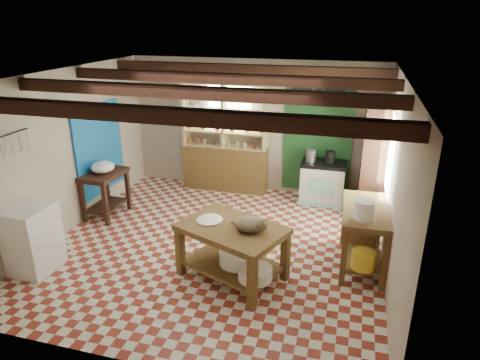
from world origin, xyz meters
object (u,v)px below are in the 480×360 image
(stove, at_px, (323,182))
(prep_table, at_px, (106,194))
(white_cabinet, at_px, (33,239))
(right_counter, at_px, (363,237))
(work_table, at_px, (232,252))
(cat, at_px, (250,224))

(stove, xyz_separation_m, prep_table, (-3.63, -1.62, 0.01))
(white_cabinet, bearing_deg, right_counter, 17.81)
(right_counter, bearing_deg, stove, 107.67)
(work_table, distance_m, right_counter, 1.86)
(work_table, height_order, cat, cat)
(stove, height_order, cat, cat)
(stove, relative_size, white_cabinet, 0.86)
(work_table, distance_m, stove, 3.02)
(white_cabinet, bearing_deg, stove, 44.26)
(work_table, distance_m, prep_table, 2.97)
(work_table, bearing_deg, prep_table, 176.90)
(white_cabinet, height_order, cat, white_cabinet)
(white_cabinet, height_order, right_counter, white_cabinet)
(stove, relative_size, cat, 2.00)
(right_counter, xyz_separation_m, cat, (-1.44, -0.81, 0.41))
(prep_table, xyz_separation_m, cat, (2.94, -1.29, 0.45))
(work_table, relative_size, cat, 3.29)
(work_table, distance_m, white_cabinet, 2.77)
(work_table, bearing_deg, stove, 93.63)
(white_cabinet, bearing_deg, prep_table, 90.49)
(work_table, height_order, stove, stove)
(right_counter, height_order, cat, cat)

